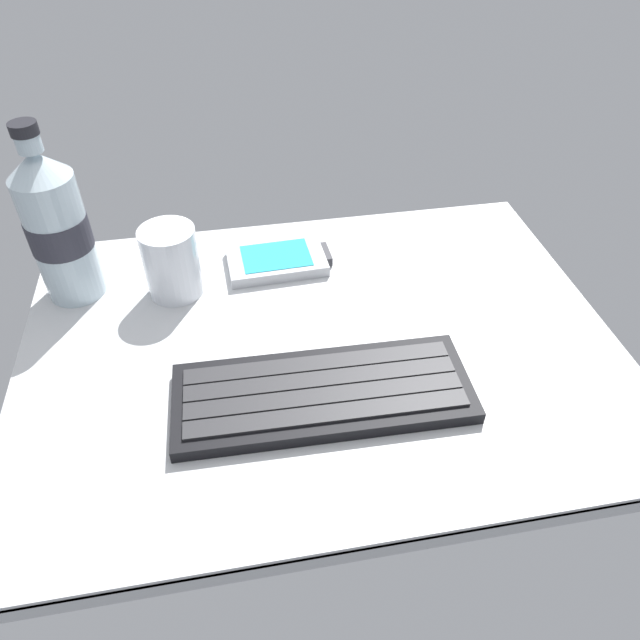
# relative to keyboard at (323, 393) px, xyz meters

# --- Properties ---
(ground_plane) EXTENTS (0.64, 0.48, 0.03)m
(ground_plane) POSITION_rel_keyboard_xyz_m (0.01, 0.08, -0.02)
(ground_plane) COLOR #B7BABC
(keyboard) EXTENTS (0.29, 0.12, 0.02)m
(keyboard) POSITION_rel_keyboard_xyz_m (0.00, 0.00, 0.00)
(keyboard) COLOR black
(keyboard) RESTS_ON ground_plane
(handheld_device) EXTENTS (0.13, 0.08, 0.02)m
(handheld_device) POSITION_rel_keyboard_xyz_m (-0.02, 0.23, -0.00)
(handheld_device) COLOR #B7BABF
(handheld_device) RESTS_ON ground_plane
(juice_cup) EXTENTS (0.06, 0.06, 0.09)m
(juice_cup) POSITION_rel_keyboard_xyz_m (-0.14, 0.20, 0.03)
(juice_cup) COLOR silver
(juice_cup) RESTS_ON ground_plane
(water_bottle) EXTENTS (0.07, 0.07, 0.21)m
(water_bottle) POSITION_rel_keyboard_xyz_m (-0.26, 0.22, 0.08)
(water_bottle) COLOR silver
(water_bottle) RESTS_ON ground_plane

